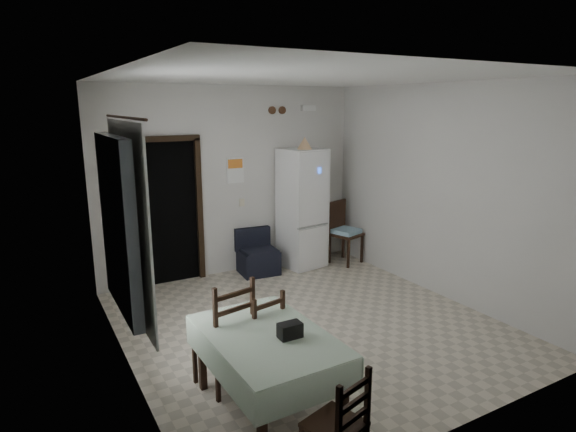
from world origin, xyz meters
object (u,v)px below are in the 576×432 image
(fridge, at_px, (302,208))
(dining_table, at_px, (267,373))
(dining_chair_near_head, at_px, (334,423))
(dining_chair_far_right, at_px, (258,334))
(dining_chair_far_left, at_px, (223,332))
(corner_chair, at_px, (346,233))
(navy_seat, at_px, (258,252))

(fridge, distance_m, dining_table, 3.98)
(dining_chair_near_head, bearing_deg, dining_chair_far_right, -110.18)
(dining_table, bearing_deg, dining_chair_far_left, 105.41)
(dining_chair_near_head, bearing_deg, corner_chair, -143.19)
(dining_chair_near_head, bearing_deg, dining_table, -101.86)
(dining_table, xyz_separation_m, dining_chair_far_right, (0.17, 0.52, 0.09))
(fridge, relative_size, navy_seat, 2.77)
(corner_chair, height_order, dining_chair_far_left, dining_chair_far_left)
(dining_table, xyz_separation_m, dining_chair_near_head, (0.06, -0.91, 0.07))
(dining_chair_far_right, relative_size, dining_chair_near_head, 1.05)
(dining_chair_far_right, bearing_deg, navy_seat, -127.51)
(fridge, xyz_separation_m, dining_chair_far_left, (-2.46, -2.63, -0.42))
(fridge, xyz_separation_m, corner_chair, (0.71, -0.26, -0.44))
(fridge, distance_m, dining_chair_near_head, 4.70)
(dining_chair_far_left, bearing_deg, dining_chair_near_head, 87.67)
(fridge, relative_size, dining_chair_far_right, 2.12)
(navy_seat, bearing_deg, corner_chair, -4.32)
(corner_chair, bearing_deg, fridge, 141.94)
(dining_table, bearing_deg, dining_chair_far_right, 71.02)
(navy_seat, height_order, corner_chair, corner_chair)
(fridge, height_order, dining_chair_far_right, fridge)
(dining_chair_near_head, bearing_deg, navy_seat, -125.02)
(dining_chair_far_right, bearing_deg, dining_chair_near_head, 74.38)
(fridge, height_order, dining_chair_near_head, fridge)
(corner_chair, bearing_deg, dining_chair_far_right, -157.24)
(corner_chair, xyz_separation_m, dining_chair_far_left, (-3.16, -2.37, 0.02))
(navy_seat, relative_size, dining_chair_far_right, 0.77)
(fridge, bearing_deg, navy_seat, 172.02)
(dining_chair_far_left, xyz_separation_m, dining_chair_far_right, (0.34, -0.05, -0.09))
(dining_table, height_order, dining_chair_far_left, dining_chair_far_left)
(navy_seat, xyz_separation_m, corner_chair, (1.51, -0.26, 0.17))
(dining_chair_near_head, bearing_deg, dining_chair_far_left, -97.03)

